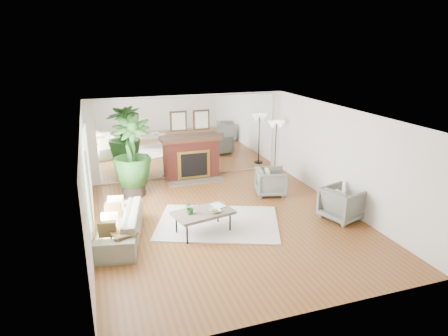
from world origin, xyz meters
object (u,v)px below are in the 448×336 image
object	(u,v)px
potted_ficus	(131,154)
floor_lamp	(276,129)
coffee_table	(203,213)
fireplace	(192,157)
side_table	(123,235)
armchair_back	(271,182)
armchair_front	(343,203)
sofa	(119,225)

from	to	relation	value
potted_ficus	floor_lamp	xyz separation A→B (m)	(4.41, 0.42, 0.29)
coffee_table	fireplace	bearing A→B (deg)	79.32
potted_ficus	fireplace	bearing A→B (deg)	24.96
fireplace	side_table	distance (m)	4.74
potted_ficus	floor_lamp	distance (m)	4.44
armchair_back	armchair_front	size ratio (longest dim) A/B	0.93
armchair_front	coffee_table	bearing A→B (deg)	66.78
fireplace	armchair_front	world-z (taller)	fireplace
fireplace	potted_ficus	bearing A→B (deg)	-155.04
fireplace	coffee_table	world-z (taller)	fireplace
side_table	armchair_front	bearing A→B (deg)	0.99
fireplace	potted_ficus	distance (m)	2.12
fireplace	floor_lamp	distance (m)	2.70
fireplace	armchair_front	bearing A→B (deg)	-56.87
fireplace	sofa	distance (m)	4.17
fireplace	sofa	bearing A→B (deg)	-126.13
coffee_table	armchair_front	xyz separation A→B (m)	(3.29, -0.35, -0.07)
coffee_table	sofa	world-z (taller)	sofa
side_table	potted_ficus	size ratio (longest dim) A/B	0.26
armchair_front	side_table	world-z (taller)	armchair_front
armchair_back	fireplace	bearing A→B (deg)	54.71
side_table	armchair_back	bearing A→B (deg)	26.68
armchair_back	potted_ficus	bearing A→B (deg)	86.94
sofa	fireplace	bearing A→B (deg)	155.17
armchair_back	potted_ficus	world-z (taller)	potted_ficus
sofa	armchair_front	world-z (taller)	armchair_front
fireplace	armchair_front	size ratio (longest dim) A/B	2.40
fireplace	floor_lamp	xyz separation A→B (m)	(2.55, -0.45, 0.78)
sofa	armchair_front	xyz separation A→B (m)	(5.05, -0.63, 0.07)
potted_ficus	armchair_back	bearing A→B (deg)	-17.91
armchair_front	floor_lamp	distance (m)	3.69
armchair_front	sofa	bearing A→B (deg)	65.70
coffee_table	potted_ficus	distance (m)	3.09
coffee_table	side_table	xyz separation A→B (m)	(-1.72, -0.43, -0.03)
sofa	floor_lamp	world-z (taller)	floor_lamp
sofa	floor_lamp	size ratio (longest dim) A/B	1.29
coffee_table	potted_ficus	size ratio (longest dim) A/B	0.64
coffee_table	side_table	size ratio (longest dim) A/B	2.47
sofa	armchair_front	bearing A→B (deg)	94.21
floor_lamp	armchair_front	bearing A→B (deg)	-89.11
fireplace	coffee_table	distance (m)	3.71
side_table	potted_ficus	distance (m)	3.33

